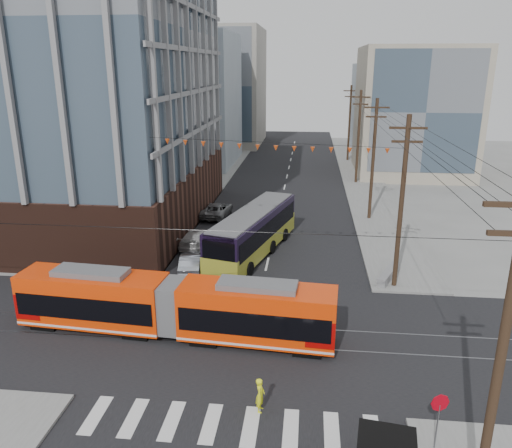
{
  "coord_description": "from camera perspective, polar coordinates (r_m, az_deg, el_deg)",
  "views": [
    {
      "loc": [
        2.77,
        -19.31,
        13.7
      ],
      "look_at": [
        -0.28,
        9.14,
        4.58
      ],
      "focal_mm": 35.0,
      "sensor_mm": 36.0,
      "label": 1
    }
  ],
  "objects": [
    {
      "name": "streetcar",
      "position": [
        26.84,
        -9.47,
        -9.3
      ],
      "size": [
        17.07,
        3.71,
        3.26
      ],
      "primitive_type": null,
      "rotation": [
        0.0,
        0.0,
        -0.08
      ],
      "color": "#E93405",
      "rests_on": "ground"
    },
    {
      "name": "bg_bldg_ne_near",
      "position": [
        68.83,
        17.6,
        12.13
      ],
      "size": [
        14.0,
        14.0,
        16.0
      ],
      "primitive_type": "cube",
      "color": "gray",
      "rests_on": "ground"
    },
    {
      "name": "bg_bldg_nw_far",
      "position": [
        92.91,
        -4.43,
        15.35
      ],
      "size": [
        16.0,
        18.0,
        20.0
      ],
      "primitive_type": "cube",
      "color": "gray",
      "rests_on": "ground"
    },
    {
      "name": "office_building",
      "position": [
        49.03,
        -25.37,
        16.78
      ],
      "size": [
        30.0,
        25.0,
        28.6
      ],
      "primitive_type": "cube",
      "color": "#381E16",
      "rests_on": "ground"
    },
    {
      "name": "parked_car_silver",
      "position": [
        34.89,
        -7.43,
        -4.41
      ],
      "size": [
        1.97,
        4.21,
        1.33
      ],
      "primitive_type": "imported",
      "rotation": [
        0.0,
        0.0,
        3.28
      ],
      "color": "#A2A9B4",
      "rests_on": "ground"
    },
    {
      "name": "bg_bldg_nw_near",
      "position": [
        74.15,
        -9.63,
        13.81
      ],
      "size": [
        18.0,
        16.0,
        18.0
      ],
      "primitive_type": "cube",
      "color": "#8C99A5",
      "rests_on": "ground"
    },
    {
      "name": "city_bus",
      "position": [
        37.55,
        -0.28,
        -0.89
      ],
      "size": [
        5.78,
        12.58,
        3.49
      ],
      "primitive_type": null,
      "rotation": [
        0.0,
        0.0,
        -0.26
      ],
      "color": "black",
      "rests_on": "ground"
    },
    {
      "name": "bg_bldg_ne_far",
      "position": [
        88.88,
        16.39,
        12.67
      ],
      "size": [
        16.0,
        16.0,
        14.0
      ],
      "primitive_type": "cube",
      "color": "#8C99A5",
      "rests_on": "ground"
    },
    {
      "name": "jersey_barrier",
      "position": [
        34.55,
        14.92,
        -5.67
      ],
      "size": [
        2.19,
        3.62,
        0.72
      ],
      "primitive_type": "cube",
      "rotation": [
        0.0,
        0.0,
        -0.41
      ],
      "color": "slate",
      "rests_on": "ground"
    },
    {
      "name": "ground",
      "position": [
        23.84,
        -1.75,
        -17.41
      ],
      "size": [
        160.0,
        160.0,
        0.0
      ],
      "primitive_type": "plane",
      "color": "slate"
    },
    {
      "name": "pedestrian",
      "position": [
        21.68,
        0.48,
        -18.95
      ],
      "size": [
        0.39,
        0.57,
        1.53
      ],
      "primitive_type": "imported",
      "rotation": [
        0.0,
        0.0,
        1.53
      ],
      "color": "yellow",
      "rests_on": "ground"
    },
    {
      "name": "utility_pole_near",
      "position": [
        16.65,
        26.12,
        -13.83
      ],
      "size": [
        0.3,
        0.3,
        11.0
      ],
      "primitive_type": "cylinder",
      "color": "black",
      "rests_on": "ground"
    },
    {
      "name": "parked_car_white",
      "position": [
        39.72,
        -6.69,
        -1.58
      ],
      "size": [
        2.53,
        4.87,
        1.35
      ],
      "primitive_type": "imported",
      "rotation": [
        0.0,
        0.0,
        3.0
      ],
      "color": "#B6B4B4",
      "rests_on": "ground"
    },
    {
      "name": "stop_sign",
      "position": [
        20.71,
        19.99,
        -20.82
      ],
      "size": [
        0.87,
        0.87,
        2.33
      ],
      "primitive_type": null,
      "rotation": [
        0.0,
        0.0,
        0.27
      ],
      "color": "#B2000F",
      "rests_on": "ground"
    },
    {
      "name": "utility_pole_far",
      "position": [
        75.97,
        10.62,
        11.19
      ],
      "size": [
        0.3,
        0.3,
        11.0
      ],
      "primitive_type": "cylinder",
      "color": "black",
      "rests_on": "ground"
    },
    {
      "name": "parked_car_grey",
      "position": [
        47.17,
        -4.53,
        1.62
      ],
      "size": [
        2.64,
        5.13,
        1.39
      ],
      "primitive_type": "imported",
      "rotation": [
        0.0,
        0.0,
        3.07
      ],
      "color": "slate",
      "rests_on": "ground"
    }
  ]
}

